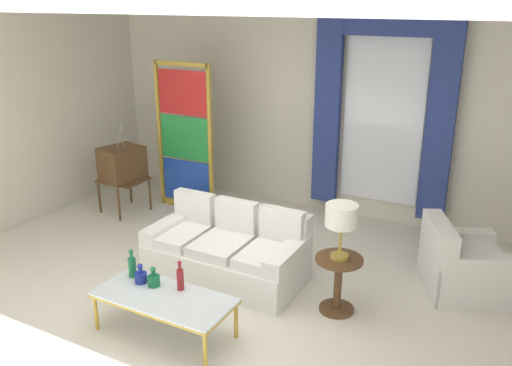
{
  "coord_description": "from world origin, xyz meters",
  "views": [
    {
      "loc": [
        2.65,
        -4.16,
        3.04
      ],
      "look_at": [
        -0.07,
        0.9,
        1.05
      ],
      "focal_mm": 37.52,
      "sensor_mm": 36.0,
      "label": 1
    }
  ],
  "objects": [
    {
      "name": "coffee_table",
      "position": [
        -0.18,
        -0.72,
        0.37
      ],
      "size": [
        1.33,
        0.6,
        0.41
      ],
      "color": "silver",
      "rests_on": "ground"
    },
    {
      "name": "ground_plane",
      "position": [
        0.0,
        0.0,
        0.0
      ],
      "size": [
        16.0,
        16.0,
        0.0
      ],
      "primitive_type": "plane",
      "color": "silver"
    },
    {
      "name": "ceiling_slab",
      "position": [
        0.0,
        0.8,
        3.02
      ],
      "size": [
        8.0,
        7.6,
        0.04
      ],
      "primitive_type": "cube",
      "color": "white"
    },
    {
      "name": "bottle_ruby_flask",
      "position": [
        -0.38,
        -0.61,
        0.48
      ],
      "size": [
        0.12,
        0.12,
        0.21
      ],
      "color": "#196B3D",
      "rests_on": "coffee_table"
    },
    {
      "name": "stained_glass_divider",
      "position": [
        -1.88,
        2.05,
        1.06
      ],
      "size": [
        0.95,
        0.05,
        2.2
      ],
      "color": "gold",
      "rests_on": "ground"
    },
    {
      "name": "bottle_crystal_tall",
      "position": [
        -0.53,
        -0.62,
        0.48
      ],
      "size": [
        0.12,
        0.12,
        0.2
      ],
      "color": "navy",
      "rests_on": "coffee_table"
    },
    {
      "name": "curtained_window",
      "position": [
        0.78,
        2.89,
        1.74
      ],
      "size": [
        2.0,
        0.17,
        2.7
      ],
      "color": "white",
      "rests_on": "ground"
    },
    {
      "name": "round_side_table",
      "position": [
        1.12,
        0.44,
        0.36
      ],
      "size": [
        0.48,
        0.48,
        0.59
      ],
      "color": "brown",
      "rests_on": "ground"
    },
    {
      "name": "wall_left",
      "position": [
        -3.66,
        0.6,
        1.5
      ],
      "size": [
        0.12,
        7.0,
        3.0
      ],
      "primitive_type": "cube",
      "color": "silver",
      "rests_on": "ground"
    },
    {
      "name": "table_lamp_brass",
      "position": [
        1.12,
        0.44,
        1.03
      ],
      "size": [
        0.32,
        0.32,
        0.57
      ],
      "color": "#B29338",
      "rests_on": "round_side_table"
    },
    {
      "name": "bottle_blue_decanter",
      "position": [
        -0.68,
        -0.57,
        0.53
      ],
      "size": [
        0.08,
        0.08,
        0.3
      ],
      "color": "#196B3D",
      "rests_on": "coffee_table"
    },
    {
      "name": "couch_white_long",
      "position": [
        -0.24,
        0.57,
        0.3
      ],
      "size": [
        1.76,
        0.92,
        0.86
      ],
      "color": "white",
      "rests_on": "ground"
    },
    {
      "name": "vintage_tv",
      "position": [
        -2.62,
        1.5,
        0.73
      ],
      "size": [
        0.63,
        0.69,
        1.35
      ],
      "color": "brown",
      "rests_on": "ground"
    },
    {
      "name": "armchair_white",
      "position": [
        2.15,
        1.44,
        0.29
      ],
      "size": [
        1.08,
        1.07,
        0.8
      ],
      "color": "white",
      "rests_on": "ground"
    },
    {
      "name": "peacock_figurine",
      "position": [
        -1.55,
        1.62,
        0.22
      ],
      "size": [
        0.44,
        0.6,
        0.5
      ],
      "color": "beige",
      "rests_on": "ground"
    },
    {
      "name": "wall_rear",
      "position": [
        0.0,
        3.06,
        1.5
      ],
      "size": [
        8.0,
        0.12,
        3.0
      ],
      "primitive_type": "cube",
      "color": "silver",
      "rests_on": "ground"
    },
    {
      "name": "bottle_amber_squat",
      "position": [
        -0.11,
        -0.55,
        0.53
      ],
      "size": [
        0.07,
        0.07,
        0.31
      ],
      "color": "maroon",
      "rests_on": "coffee_table"
    }
  ]
}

